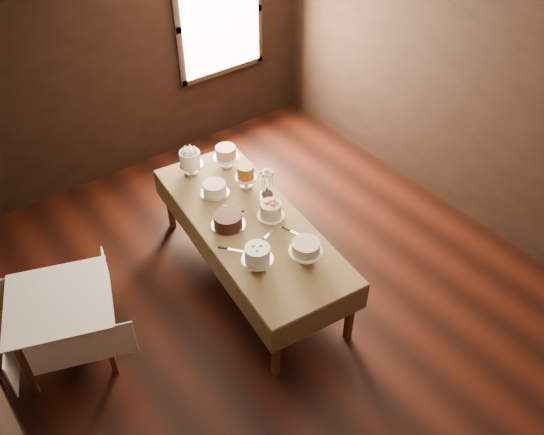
{
  "coord_description": "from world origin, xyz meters",
  "views": [
    {
      "loc": [
        -2.32,
        -2.85,
        4.25
      ],
      "look_at": [
        0.0,
        0.2,
        0.95
      ],
      "focal_mm": 37.23,
      "sensor_mm": 36.0,
      "label": 1
    }
  ],
  "objects_px": {
    "cake_server_b": "(297,234)",
    "cake_server_d": "(261,196)",
    "cake_server_c": "(229,207)",
    "cake_swirl": "(257,259)",
    "flower_vase": "(267,193)",
    "side_table": "(59,306)",
    "display_table": "(249,225)",
    "cake_chocolate": "(228,220)",
    "cake_server_e": "(236,250)",
    "cake_caramel": "(246,177)",
    "cake_server_a": "(269,234)",
    "cake_meringue": "(191,163)",
    "cake_cream": "(306,252)",
    "cake_speckled": "(226,157)",
    "cake_flowers": "(271,210)",
    "cake_lattice": "(215,189)"
  },
  "relations": [
    {
      "from": "cake_caramel",
      "to": "cake_server_c",
      "type": "bearing_deg",
      "value": -152.83
    },
    {
      "from": "display_table",
      "to": "cake_caramel",
      "type": "relative_size",
      "value": 9.8
    },
    {
      "from": "cake_chocolate",
      "to": "cake_server_d",
      "type": "bearing_deg",
      "value": 17.89
    },
    {
      "from": "cake_meringue",
      "to": "display_table",
      "type": "bearing_deg",
      "value": -88.12
    },
    {
      "from": "cake_caramel",
      "to": "flower_vase",
      "type": "xyz_separation_m",
      "value": [
        0.06,
        -0.28,
        -0.05
      ]
    },
    {
      "from": "cake_server_a",
      "to": "cake_server_e",
      "type": "relative_size",
      "value": 1.0
    },
    {
      "from": "cake_cream",
      "to": "cake_server_c",
      "type": "bearing_deg",
      "value": 97.38
    },
    {
      "from": "cake_server_c",
      "to": "cake_server_d",
      "type": "distance_m",
      "value": 0.36
    },
    {
      "from": "cake_server_d",
      "to": "flower_vase",
      "type": "height_order",
      "value": "flower_vase"
    },
    {
      "from": "cake_server_a",
      "to": "side_table",
      "type": "bearing_deg",
      "value": 147.46
    },
    {
      "from": "display_table",
      "to": "flower_vase",
      "type": "distance_m",
      "value": 0.41
    },
    {
      "from": "side_table",
      "to": "cake_caramel",
      "type": "bearing_deg",
      "value": 6.94
    },
    {
      "from": "cake_server_b",
      "to": "cake_server_d",
      "type": "distance_m",
      "value": 0.65
    },
    {
      "from": "flower_vase",
      "to": "cake_chocolate",
      "type": "bearing_deg",
      "value": -168.49
    },
    {
      "from": "cake_lattice",
      "to": "flower_vase",
      "type": "relative_size",
      "value": 2.78
    },
    {
      "from": "cake_chocolate",
      "to": "cake_server_c",
      "type": "height_order",
      "value": "cake_chocolate"
    },
    {
      "from": "side_table",
      "to": "cake_server_d",
      "type": "height_order",
      "value": "cake_server_d"
    },
    {
      "from": "cake_flowers",
      "to": "cake_caramel",
      "type": "bearing_deg",
      "value": 80.83
    },
    {
      "from": "side_table",
      "to": "cake_caramel",
      "type": "xyz_separation_m",
      "value": [
        2.1,
        0.26,
        0.24
      ]
    },
    {
      "from": "cake_speckled",
      "to": "cake_lattice",
      "type": "height_order",
      "value": "cake_speckled"
    },
    {
      "from": "cake_cream",
      "to": "cake_server_c",
      "type": "height_order",
      "value": "cake_cream"
    },
    {
      "from": "cake_server_a",
      "to": "cake_server_b",
      "type": "distance_m",
      "value": 0.26
    },
    {
      "from": "cake_chocolate",
      "to": "cake_server_b",
      "type": "bearing_deg",
      "value": -48.1
    },
    {
      "from": "side_table",
      "to": "cake_flowers",
      "type": "relative_size",
      "value": 3.84
    },
    {
      "from": "cake_server_e",
      "to": "flower_vase",
      "type": "relative_size",
      "value": 2.0
    },
    {
      "from": "cake_chocolate",
      "to": "cake_server_a",
      "type": "xyz_separation_m",
      "value": [
        0.23,
        -0.33,
        -0.06
      ]
    },
    {
      "from": "cake_server_b",
      "to": "cake_server_e",
      "type": "distance_m",
      "value": 0.59
    },
    {
      "from": "cake_lattice",
      "to": "cake_server_e",
      "type": "xyz_separation_m",
      "value": [
        -0.3,
        -0.81,
        -0.05
      ]
    },
    {
      "from": "cake_server_b",
      "to": "cake_cream",
      "type": "bearing_deg",
      "value": -45.34
    },
    {
      "from": "cake_lattice",
      "to": "cake_server_a",
      "type": "bearing_deg",
      "value": -85.43
    },
    {
      "from": "cake_speckled",
      "to": "cake_chocolate",
      "type": "height_order",
      "value": "cake_speckled"
    },
    {
      "from": "cake_server_b",
      "to": "flower_vase",
      "type": "bearing_deg",
      "value": 151.72
    },
    {
      "from": "cake_lattice",
      "to": "cake_server_a",
      "type": "height_order",
      "value": "cake_lattice"
    },
    {
      "from": "cake_server_b",
      "to": "display_table",
      "type": "bearing_deg",
      "value": -168.18
    },
    {
      "from": "cake_server_b",
      "to": "side_table",
      "type": "bearing_deg",
      "value": -125.12
    },
    {
      "from": "cake_chocolate",
      "to": "cake_server_d",
      "type": "xyz_separation_m",
      "value": [
        0.51,
        0.16,
        -0.06
      ]
    },
    {
      "from": "cake_caramel",
      "to": "cake_server_a",
      "type": "height_order",
      "value": "cake_caramel"
    },
    {
      "from": "cake_swirl",
      "to": "cake_server_c",
      "type": "relative_size",
      "value": 1.26
    },
    {
      "from": "cake_flowers",
      "to": "cake_server_e",
      "type": "bearing_deg",
      "value": -161.11
    },
    {
      "from": "cake_server_d",
      "to": "cake_server_b",
      "type": "bearing_deg",
      "value": -145.81
    },
    {
      "from": "cake_server_c",
      "to": "cake_swirl",
      "type": "bearing_deg",
      "value": 135.37
    },
    {
      "from": "cake_chocolate",
      "to": "cake_meringue",
      "type": "bearing_deg",
      "value": 80.19
    },
    {
      "from": "cake_chocolate",
      "to": "cake_server_a",
      "type": "distance_m",
      "value": 0.4
    },
    {
      "from": "cake_server_c",
      "to": "cake_chocolate",
      "type": "bearing_deg",
      "value": 117.94
    },
    {
      "from": "cake_speckled",
      "to": "cake_server_e",
      "type": "relative_size",
      "value": 1.14
    },
    {
      "from": "cake_flowers",
      "to": "cake_server_c",
      "type": "height_order",
      "value": "cake_flowers"
    },
    {
      "from": "cake_speckled",
      "to": "cake_chocolate",
      "type": "xyz_separation_m",
      "value": [
        -0.53,
        -0.81,
        -0.04
      ]
    },
    {
      "from": "side_table",
      "to": "cake_flowers",
      "type": "bearing_deg",
      "value": -7.67
    },
    {
      "from": "cake_speckled",
      "to": "cake_chocolate",
      "type": "distance_m",
      "value": 0.97
    },
    {
      "from": "cake_cream",
      "to": "cake_server_d",
      "type": "distance_m",
      "value": 0.98
    }
  ]
}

